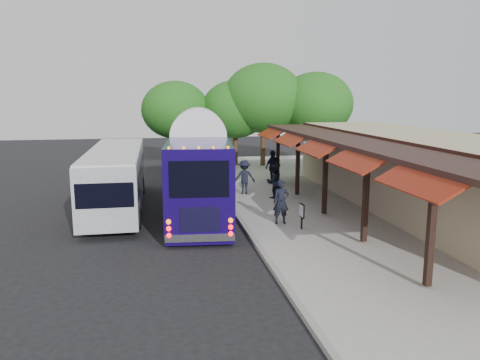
{
  "coord_description": "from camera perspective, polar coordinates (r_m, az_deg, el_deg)",
  "views": [
    {
      "loc": [
        -3.38,
        -14.94,
        5.35
      ],
      "look_at": [
        0.07,
        4.2,
        1.8
      ],
      "focal_mm": 35.0,
      "sensor_mm": 36.0,
      "label": 1
    }
  ],
  "objects": [
    {
      "name": "tree_mid",
      "position": [
        34.7,
        2.86,
        9.92
      ],
      "size": [
        5.97,
        5.97,
        7.65
      ],
      "color": "#382314",
      "rests_on": "ground"
    },
    {
      "name": "ped_a",
      "position": [
        19.11,
        5.03,
        -2.68
      ],
      "size": [
        0.68,
        0.47,
        1.81
      ],
      "primitive_type": "imported",
      "rotation": [
        0.0,
        0.0,
        -0.05
      ],
      "color": "black",
      "rests_on": "sidewalk"
    },
    {
      "name": "tree_far",
      "position": [
        35.01,
        -7.87,
        8.45
      ],
      "size": [
        4.98,
        4.98,
        6.38
      ],
      "color": "#382314",
      "rests_on": "ground"
    },
    {
      "name": "coach_bus",
      "position": [
        21.92,
        -5.04,
        1.61
      ],
      "size": [
        3.54,
        12.01,
        3.79
      ],
      "rotation": [
        0.0,
        0.0,
        -0.09
      ],
      "color": "#150650",
      "rests_on": "ground"
    },
    {
      "name": "ped_c",
      "position": [
        27.77,
        4.04,
        1.6
      ],
      "size": [
        1.25,
        1.0,
        1.98
      ],
      "primitive_type": "imported",
      "rotation": [
        0.0,
        0.0,
        3.66
      ],
      "color": "black",
      "rests_on": "sidewalk"
    },
    {
      "name": "ped_d",
      "position": [
        24.76,
        0.54,
        0.35
      ],
      "size": [
        1.17,
        0.68,
        1.81
      ],
      "primitive_type": "imported",
      "rotation": [
        0.0,
        0.0,
        3.15
      ],
      "color": "black",
      "rests_on": "sidewalk"
    },
    {
      "name": "tree_left",
      "position": [
        35.03,
        -0.58,
        8.6
      ],
      "size": [
        5.02,
        5.02,
        6.43
      ],
      "color": "#382314",
      "rests_on": "ground"
    },
    {
      "name": "curb",
      "position": [
        19.95,
        0.06,
        -4.98
      ],
      "size": [
        0.2,
        40.0,
        0.16
      ],
      "primitive_type": "cube",
      "color": "gray",
      "rests_on": "ground"
    },
    {
      "name": "sign_board",
      "position": [
        18.44,
        7.55,
        -3.88
      ],
      "size": [
        0.08,
        0.47,
        1.03
      ],
      "rotation": [
        0.0,
        0.0,
        0.06
      ],
      "color": "black",
      "rests_on": "sidewalk"
    },
    {
      "name": "ground",
      "position": [
        16.22,
        2.43,
        -8.92
      ],
      "size": [
        90.0,
        90.0,
        0.0
      ],
      "primitive_type": "plane",
      "color": "black",
      "rests_on": "ground"
    },
    {
      "name": "ped_b",
      "position": [
        23.86,
        4.17,
        -0.14
      ],
      "size": [
        0.98,
        0.85,
        1.73
      ],
      "primitive_type": "imported",
      "rotation": [
        0.0,
        0.0,
        3.4
      ],
      "color": "black",
      "rests_on": "sidewalk"
    },
    {
      "name": "sidewalk",
      "position": [
        21.37,
        13.27,
        -4.23
      ],
      "size": [
        10.0,
        40.0,
        0.15
      ],
      "primitive_type": "cube",
      "color": "#9E9B93",
      "rests_on": "ground"
    },
    {
      "name": "city_bus",
      "position": [
        22.84,
        -14.86,
        0.5
      ],
      "size": [
        2.39,
        10.64,
        2.86
      ],
      "rotation": [
        0.0,
        0.0,
        0.0
      ],
      "color": "#919499",
      "rests_on": "ground"
    },
    {
      "name": "tree_right",
      "position": [
        35.07,
        9.19,
        9.11
      ],
      "size": [
        5.48,
        5.48,
        7.01
      ],
      "color": "#382314",
      "rests_on": "ground"
    },
    {
      "name": "station_shelter",
      "position": [
        22.57,
        21.36,
        0.7
      ],
      "size": [
        8.15,
        20.0,
        3.6
      ],
      "color": "tan",
      "rests_on": "ground"
    }
  ]
}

